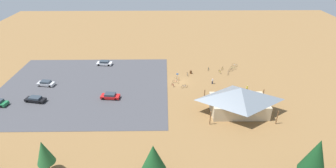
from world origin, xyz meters
TOP-DOWN VIEW (x-y plane):
  - ground at (0.00, 0.00)m, footprint 160.00×160.00m
  - parking_lot_asphalt at (24.54, 2.78)m, footprint 42.52×35.24m
  - bike_pavilion at (-11.96, 14.13)m, footprint 13.85×8.91m
  - trash_bin at (-3.42, -4.85)m, footprint 0.60×0.60m
  - lot_sign at (0.57, -0.74)m, footprint 0.56×0.08m
  - pine_mideast at (-17.64, 33.67)m, footprint 3.80×3.80m
  - pine_far_east at (22.68, 30.59)m, footprint 2.78×2.78m
  - pine_center at (5.70, 32.24)m, footprint 3.97×3.97m
  - bicycle_red_edge_south at (1.88, 2.30)m, footprint 0.78×1.59m
  - bicycle_yellow_yard_left at (-11.67, -5.03)m, footprint 0.61×1.58m
  - bicycle_blue_front_row at (-1.08, 3.24)m, footprint 1.64×0.65m
  - bicycle_black_back_row at (-15.07, -6.19)m, footprint 1.59×0.78m
  - bicycle_green_near_porch at (-16.07, -7.54)m, footprint 1.65×0.83m
  - bicycle_silver_trailside at (-17.01, -9.57)m, footprint 1.38×0.97m
  - bicycle_teal_lone_west at (-8.72, -7.04)m, footprint 0.58×1.57m
  - bicycle_orange_yard_right at (0.52, -1.17)m, footprint 1.42×1.20m
  - bicycle_white_near_sign at (-2.39, -3.70)m, footprint 0.48×1.72m
  - bicycle_purple_yard_front at (-13.79, -4.16)m, footprint 0.60×1.58m
  - bicycle_red_yard_center at (1.03, 0.66)m, footprint 1.67×0.72m
  - bicycle_yellow_mid_cluster at (-12.77, -7.24)m, footprint 0.75×1.59m
  - car_black_inner_stall at (33.90, 9.37)m, footprint 4.93×2.61m
  - car_red_by_curb at (16.82, 8.21)m, footprint 4.54×2.30m
  - car_silver_second_row at (34.47, 1.72)m, footprint 4.48×2.44m
  - car_white_near_entry at (21.96, -10.86)m, footprint 4.61×2.31m
  - visitor_crossing_yard at (-8.50, 1.29)m, footprint 0.36×0.36m
  - visitor_by_pavilion at (-16.36, 5.36)m, footprint 0.39×0.36m

SIDE VIEW (x-z plane):
  - ground at x=0.00m, z-range 0.00..0.00m
  - parking_lot_asphalt at x=24.54m, z-range 0.00..0.05m
  - bicycle_teal_lone_west at x=-8.72m, z-range -0.05..0.74m
  - bicycle_silver_trailside at x=-17.01m, z-range -0.03..0.72m
  - bicycle_red_edge_south at x=1.88m, z-range -0.06..0.77m
  - bicycle_purple_yard_front at x=-13.79m, z-range -0.05..0.77m
  - bicycle_red_yard_center at x=1.03m, z-range -0.02..0.75m
  - bicycle_yellow_yard_left at x=-11.67m, z-range -0.05..0.78m
  - bicycle_black_back_row at x=-15.07m, z-range -0.05..0.79m
  - bicycle_white_near_sign at x=-2.39m, z-range -0.06..0.81m
  - bicycle_yellow_mid_cluster at x=-12.77m, z-range -0.05..0.83m
  - bicycle_green_near_porch at x=-16.07m, z-range -0.03..0.80m
  - bicycle_orange_yard_right at x=0.52m, z-range -0.05..0.83m
  - bicycle_blue_front_row at x=-1.08m, z-range -0.06..0.85m
  - trash_bin at x=-3.42m, z-range 0.00..0.90m
  - car_black_inner_stall at x=33.90m, z-range 0.06..1.32m
  - car_white_near_entry at x=21.96m, z-range 0.05..1.41m
  - car_silver_second_row at x=34.47m, z-range 0.05..1.40m
  - car_red_by_curb at x=16.82m, z-range 0.05..1.41m
  - visitor_crossing_yard at x=-8.50m, z-range 0.04..1.69m
  - visitor_by_pavilion at x=-16.36m, z-range 0.04..1.82m
  - lot_sign at x=0.57m, z-range 0.31..2.51m
  - bike_pavilion at x=-11.96m, z-range 0.31..6.36m
  - pine_far_east at x=22.68m, z-range 1.05..7.41m
  - pine_center at x=5.70m, z-range 0.93..7.81m
  - pine_mideast at x=-17.64m, z-range 1.45..10.30m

